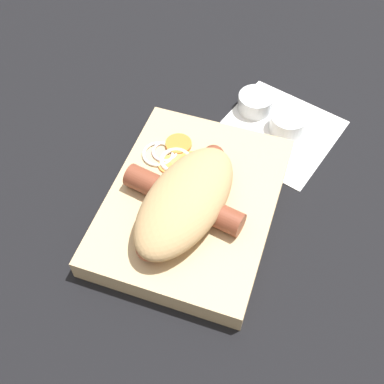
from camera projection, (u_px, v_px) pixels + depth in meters
ground_plane at (192, 211)px, 0.59m from camera, size 3.00×3.00×0.00m
food_tray at (192, 204)px, 0.58m from camera, size 0.25×0.19×0.03m
bread_roll at (182, 200)px, 0.54m from camera, size 0.18×0.11×0.05m
sausage at (183, 199)px, 0.55m from camera, size 0.17×0.15×0.03m
pickled_veggies at (173, 156)px, 0.60m from camera, size 0.07×0.08×0.01m
napkin at (278, 131)px, 0.67m from camera, size 0.19×0.19×0.00m
condiment_cup_near at (287, 124)px, 0.66m from camera, size 0.05×0.05×0.03m
condiment_cup_far at (255, 104)px, 0.69m from camera, size 0.05×0.05×0.03m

